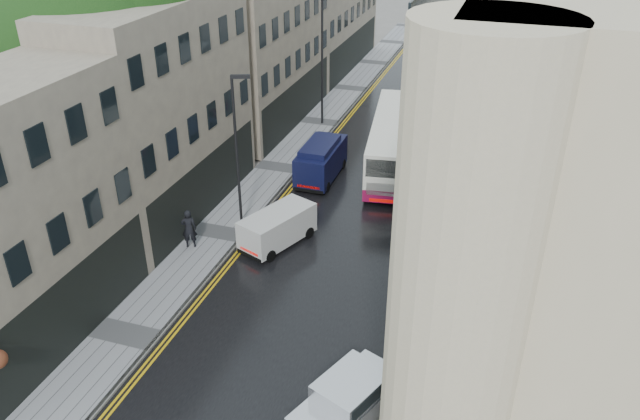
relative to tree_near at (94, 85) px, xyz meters
The scene contains 15 objects.
road 16.14m from the tree_near, 30.96° to the left, with size 9.00×85.00×0.02m, color black.
left_sidewalk 12.16m from the tree_near, 48.44° to the left, with size 2.70×85.00×0.12m, color gray.
right_sidewalk 20.59m from the tree_near, 22.73° to the left, with size 1.80×85.00×0.12m, color slate.
old_shop_row 10.50m from the tree_near, 73.04° to the left, with size 4.50×56.00×12.00m, color gray, non-canonical shape.
modern_block 23.58m from the tree_near, 14.74° to the left, with size 8.00×40.00×14.00m, color beige, non-canonical shape.
tree_near is the anchor object (origin of this frame).
tree_far 13.02m from the tree_near, 88.68° to the left, with size 9.24×9.24×12.46m, color black, non-canonical shape.
cream_bus 15.27m from the tree_near, 28.34° to the left, with size 2.57×11.32×3.09m, color white, non-canonical shape.
white_lorry 22.80m from the tree_near, 49.04° to the left, with size 2.26×7.54×3.96m, color white, non-canonical shape.
silver_hatchback 19.67m from the tree_near, 37.50° to the right, with size 1.89×4.31×1.62m, color silver, non-canonical shape.
white_van 10.66m from the tree_near, 11.41° to the right, with size 1.71×3.98×1.80m, color silver, non-canonical shape.
navy_van 11.72m from the tree_near, 31.68° to the left, with size 1.91×4.77×2.43m, color black, non-canonical shape.
pedestrian 8.69m from the tree_near, 22.45° to the right, with size 0.73×0.48×2.01m, color black.
lamp_post_near 8.07m from the tree_near, ahead, with size 0.90×0.20×7.98m, color black, non-canonical shape.
lamp_post_far 17.17m from the tree_near, 66.14° to the left, with size 1.01×0.22×8.95m, color black, non-canonical shape.
Camera 1 is at (7.53, -5.10, 16.41)m, focal length 35.00 mm.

